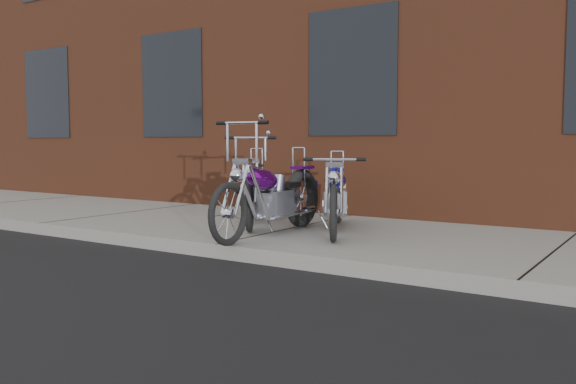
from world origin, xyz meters
The scene contains 6 objects.
ground centered at (0.00, 0.00, 0.00)m, with size 120.00×120.00×0.00m, color black.
sidewalk centered at (0.00, 1.50, 0.07)m, with size 22.00×3.00×0.15m, color gray.
building_brick centered at (0.00, 8.00, 4.00)m, with size 22.00×10.00×8.00m, color brown.
chopper_purple centered at (0.11, 0.85, 0.56)m, with size 0.55×2.27×1.27m.
chopper_blue centered at (0.58, 1.51, 0.54)m, with size 1.08×1.96×0.94m.
chopper_third centered at (-0.68, 1.58, 0.55)m, with size 1.29×1.92×1.13m.
Camera 1 is at (4.06, -4.79, 1.20)m, focal length 38.00 mm.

